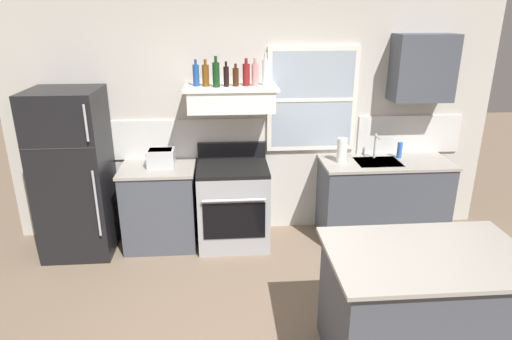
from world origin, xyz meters
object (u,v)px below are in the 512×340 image
object	(u,v)px
bottle_clear_tall	(265,72)
paper_towel_roll	(342,150)
dish_soap_bottle	(400,150)
kitchen_island	(421,308)
bottle_brown_stout	(236,77)
bottle_rose_pink	(255,74)
toaster	(161,158)
bottle_amber_wine	(206,75)
bottle_balsamic_dark	(226,76)
bottle_blue_liqueur	(196,75)
bottle_red_label_wine	(246,74)
stove_range	(233,204)
refrigerator	(74,174)
bottle_dark_green_wine	(216,74)

from	to	relation	value
bottle_clear_tall	paper_towel_roll	bearing A→B (deg)	-6.58
dish_soap_bottle	kitchen_island	world-z (taller)	dish_soap_bottle
bottle_brown_stout	dish_soap_bottle	size ratio (longest dim) A/B	1.26
bottle_brown_stout	bottle_rose_pink	bearing A→B (deg)	-0.28
toaster	bottle_amber_wine	bearing A→B (deg)	8.11
bottle_balsamic_dark	paper_towel_roll	world-z (taller)	bottle_balsamic_dark
bottle_blue_liqueur	paper_towel_roll	bearing A→B (deg)	-3.84
bottle_amber_wine	bottle_balsamic_dark	distance (m)	0.21
paper_towel_roll	dish_soap_bottle	xyz separation A→B (m)	(0.69, 0.10, -0.04)
toaster	bottle_balsamic_dark	bearing A→B (deg)	3.31
bottle_brown_stout	bottle_red_label_wine	distance (m)	0.11
stove_range	bottle_red_label_wine	bearing A→B (deg)	36.64
bottle_blue_liqueur	dish_soap_bottle	xyz separation A→B (m)	(2.23, -0.00, -0.86)
bottle_red_label_wine	toaster	bearing A→B (deg)	-175.45
bottle_balsamic_dark	bottle_red_label_wine	world-z (taller)	bottle_red_label_wine
toaster	dish_soap_bottle	world-z (taller)	toaster
refrigerator	bottle_blue_liqueur	distance (m)	1.64
bottle_amber_wine	bottle_rose_pink	size ratio (longest dim) A/B	0.97
toaster	kitchen_island	xyz separation A→B (m)	(2.06, -1.96, -0.55)
toaster	bottle_amber_wine	size ratio (longest dim) A/B	1.09
bottle_red_label_wine	paper_towel_roll	distance (m)	1.32
bottle_dark_green_wine	bottle_brown_stout	size ratio (longest dim) A/B	1.35
toaster	bottle_rose_pink	distance (m)	1.32
paper_towel_roll	bottle_balsamic_dark	bearing A→B (deg)	177.67
toaster	bottle_amber_wine	distance (m)	0.99
bottle_red_label_wine	kitchen_island	bearing A→B (deg)	-60.70
toaster	bottle_blue_liqueur	distance (m)	0.95
refrigerator	dish_soap_bottle	xyz separation A→B (m)	(3.53, 0.16, 0.12)
bottle_red_label_wine	kitchen_island	size ratio (longest dim) A/B	0.20
toaster	paper_towel_roll	size ratio (longest dim) A/B	1.10
paper_towel_roll	dish_soap_bottle	world-z (taller)	paper_towel_roll
toaster	bottle_clear_tall	xyz separation A→B (m)	(1.12, 0.09, 0.88)
bottle_rose_pink	dish_soap_bottle	distance (m)	1.84
bottle_clear_tall	kitchen_island	distance (m)	2.67
bottle_rose_pink	paper_towel_roll	xyz separation A→B (m)	(0.94, -0.07, -0.82)
stove_range	bottle_balsamic_dark	bearing A→B (deg)	116.75
bottle_amber_wine	bottle_rose_pink	world-z (taller)	bottle_rose_pink
bottle_brown_stout	bottle_amber_wine	bearing A→B (deg)	177.49
stove_range	bottle_blue_liqueur	bearing A→B (deg)	158.13
bottle_rose_pink	bottle_clear_tall	distance (m)	0.11
toaster	bottle_balsamic_dark	xyz separation A→B (m)	(0.71, 0.04, 0.84)
stove_range	bottle_red_label_wine	size ratio (longest dim) A/B	3.94
refrigerator	bottle_brown_stout	world-z (taller)	bottle_brown_stout
toaster	paper_towel_roll	bearing A→B (deg)	-0.27
bottle_blue_liqueur	dish_soap_bottle	size ratio (longest dim) A/B	1.49
bottle_rose_pink	dish_soap_bottle	world-z (taller)	bottle_rose_pink
paper_towel_roll	bottle_blue_liqueur	bearing A→B (deg)	176.16
kitchen_island	bottle_blue_liqueur	bearing A→B (deg)	128.81
stove_range	bottle_rose_pink	bearing A→B (deg)	22.47
refrigerator	bottle_rose_pink	world-z (taller)	bottle_rose_pink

